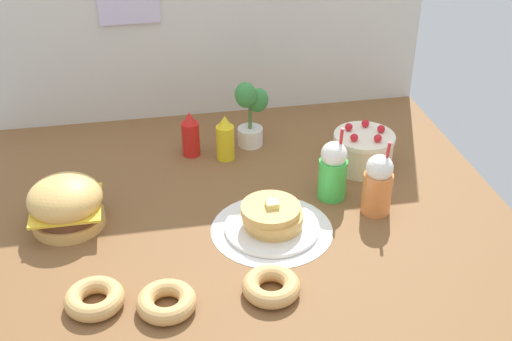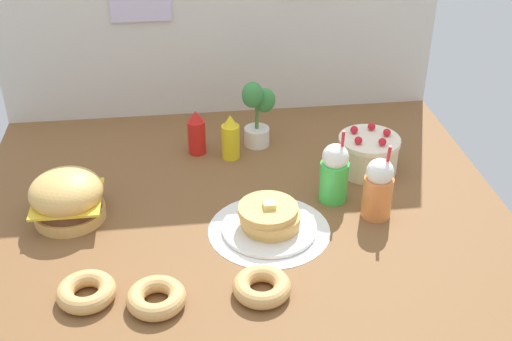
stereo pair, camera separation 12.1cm
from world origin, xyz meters
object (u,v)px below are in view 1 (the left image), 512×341
(layer_cake, at_px, (363,150))
(potted_plant, at_px, (250,111))
(pancake_stack, at_px, (272,219))
(donut_vanilla, at_px, (271,286))
(donut_chocolate, at_px, (166,301))
(cream_soda_cup, at_px, (333,170))
(burger, at_px, (66,204))
(mustard_bottle, at_px, (224,139))
(donut_pink_glaze, at_px, (94,298))
(ketchup_bottle, at_px, (191,135))
(orange_float_cup, at_px, (378,184))

(layer_cake, xyz_separation_m, potted_plant, (-0.41, 0.26, 0.08))
(pancake_stack, relative_size, layer_cake, 1.36)
(donut_vanilla, bearing_deg, donut_chocolate, -178.19)
(cream_soda_cup, distance_m, potted_plant, 0.50)
(layer_cake, relative_size, donut_vanilla, 1.34)
(donut_vanilla, bearing_deg, burger, 142.63)
(mustard_bottle, bearing_deg, cream_soda_cup, -45.23)
(mustard_bottle, bearing_deg, donut_vanilla, -88.55)
(donut_pink_glaze, distance_m, donut_chocolate, 0.22)
(burger, distance_m, ketchup_bottle, 0.63)
(mustard_bottle, bearing_deg, pancake_stack, -80.21)
(burger, height_order, potted_plant, potted_plant)
(layer_cake, height_order, donut_vanilla, layer_cake)
(ketchup_bottle, bearing_deg, donut_pink_glaze, -113.80)
(pancake_stack, xyz_separation_m, mustard_bottle, (-0.09, 0.52, 0.04))
(donut_pink_glaze, xyz_separation_m, potted_plant, (0.63, 0.89, 0.13))
(burger, distance_m, donut_vanilla, 0.79)
(pancake_stack, height_order, donut_vanilla, pancake_stack)
(mustard_bottle, distance_m, donut_pink_glaze, 0.94)
(donut_pink_glaze, bearing_deg, orange_float_cup, 18.00)
(ketchup_bottle, relative_size, donut_vanilla, 1.08)
(mustard_bottle, xyz_separation_m, donut_vanilla, (0.02, -0.83, -0.06))
(cream_soda_cup, distance_m, donut_pink_glaze, 0.96)
(mustard_bottle, xyz_separation_m, donut_chocolate, (-0.30, -0.84, -0.06))
(mustard_bottle, height_order, cream_soda_cup, cream_soda_cup)
(layer_cake, relative_size, cream_soda_cup, 0.83)
(ketchup_bottle, distance_m, donut_vanilla, 0.90)
(pancake_stack, xyz_separation_m, donut_pink_glaze, (-0.59, -0.27, -0.02))
(orange_float_cup, xyz_separation_m, donut_chocolate, (-0.77, -0.37, -0.08))
(pancake_stack, bearing_deg, donut_chocolate, -139.85)
(burger, bearing_deg, cream_soda_cup, 0.23)
(burger, distance_m, orange_float_cup, 1.09)
(burger, relative_size, donut_chocolate, 1.43)
(pancake_stack, height_order, orange_float_cup, orange_float_cup)
(ketchup_bottle, relative_size, donut_chocolate, 1.08)
(ketchup_bottle, relative_size, potted_plant, 0.66)
(mustard_bottle, xyz_separation_m, potted_plant, (0.12, 0.10, 0.07))
(burger, bearing_deg, layer_cake, 9.40)
(layer_cake, bearing_deg, burger, -170.60)
(pancake_stack, relative_size, mustard_bottle, 1.70)
(donut_chocolate, bearing_deg, orange_float_cup, 25.65)
(mustard_bottle, relative_size, donut_chocolate, 1.08)
(burger, xyz_separation_m, donut_pink_glaze, (0.10, -0.43, -0.06))
(donut_vanilla, height_order, potted_plant, potted_plant)
(burger, relative_size, layer_cake, 1.06)
(burger, bearing_deg, donut_chocolate, -57.78)
(mustard_bottle, bearing_deg, orange_float_cup, -44.48)
(pancake_stack, xyz_separation_m, donut_vanilla, (-0.07, -0.32, -0.02))
(orange_float_cup, bearing_deg, potted_plant, 122.28)
(pancake_stack, height_order, layer_cake, layer_cake)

